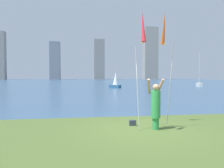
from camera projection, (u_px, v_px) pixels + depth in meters
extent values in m
cube|color=#335170|center=(84.00, 82.00, 69.36)|extent=(120.00, 117.26, 0.12)
cube|color=#232D14|center=(127.00, 117.00, 11.46)|extent=(120.00, 0.70, 0.02)
cylinder|color=green|center=(156.00, 124.00, 8.70)|extent=(0.24, 0.24, 0.43)
cylinder|color=green|center=(156.00, 104.00, 8.68)|extent=(0.35, 0.35, 1.02)
sphere|color=tan|center=(156.00, 87.00, 8.65)|extent=(0.25, 0.25, 0.25)
cylinder|color=tan|center=(149.00, 87.00, 8.76)|extent=(0.25, 0.40, 0.59)
cylinder|color=tan|center=(160.00, 86.00, 8.83)|extent=(0.25, 0.40, 0.59)
cylinder|color=#B2B2B7|center=(137.00, 87.00, 8.78)|extent=(0.02, 0.62, 3.09)
cone|color=red|center=(143.00, 26.00, 8.00)|extent=(0.16, 0.37, 1.14)
sphere|color=yellow|center=(142.00, 43.00, 8.13)|extent=(0.06, 0.06, 0.06)
cylinder|color=#B2B2B7|center=(170.00, 85.00, 8.97)|extent=(0.02, 0.61, 3.24)
cone|color=#F25919|center=(164.00, 28.00, 9.58)|extent=(0.16, 0.39, 1.31)
sphere|color=yellow|center=(165.00, 44.00, 9.49)|extent=(0.06, 0.06, 0.06)
cube|color=#33384C|center=(133.00, 123.00, 9.36)|extent=(0.27, 0.13, 0.22)
cube|color=#2D6084|center=(115.00, 86.00, 37.50)|extent=(1.92, 1.90, 0.46)
cylinder|color=silver|center=(115.00, 76.00, 37.44)|extent=(0.06, 0.06, 2.97)
cone|color=white|center=(116.00, 79.00, 37.38)|extent=(1.33, 1.33, 1.98)
cube|color=silver|center=(199.00, 85.00, 41.63)|extent=(0.89, 1.94, 0.66)
cylinder|color=silver|center=(199.00, 68.00, 41.52)|extent=(0.06, 0.06, 5.29)
cube|color=gray|center=(1.00, 56.00, 106.10)|extent=(3.59, 3.83, 21.84)
cube|color=gray|center=(55.00, 61.00, 108.76)|extent=(4.64, 5.58, 17.43)
cube|color=gray|center=(99.00, 60.00, 109.45)|extent=(4.89, 4.36, 18.72)
cube|color=gray|center=(150.00, 54.00, 113.19)|extent=(6.60, 4.35, 25.08)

